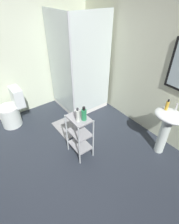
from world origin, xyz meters
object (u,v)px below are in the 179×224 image
rinse_cup (77,114)px  bath_mat (67,127)px  pedestal_sink (167,124)px  storage_cart (80,133)px  lotion_bottle_white (78,116)px  hand_soap_bottle (167,105)px  shower_stall (79,89)px  toilet (12,111)px  body_wash_bottle_green (84,114)px

rinse_cup → bath_mat: size_ratio=0.18×
pedestal_sink → storage_cart: bearing=-124.5°
storage_cart → lotion_bottle_white: 0.41m
storage_cart → hand_soap_bottle: hand_soap_bottle is taller
shower_stall → toilet: size_ratio=2.63×
shower_stall → pedestal_sink: shower_stall is taller
pedestal_sink → hand_soap_bottle: bearing=-177.5°
shower_stall → toilet: (-0.25, -1.40, -0.15)m
shower_stall → rinse_cup: shower_stall is taller
storage_cart → hand_soap_bottle: size_ratio=4.25×
body_wash_bottle_green → rinse_cup: bearing=-160.3°
shower_stall → lotion_bottle_white: bearing=-33.6°
bath_mat → storage_cart: bearing=-12.0°
pedestal_sink → storage_cart: (-0.76, -1.10, -0.14)m
pedestal_sink → toilet: bearing=-141.5°
storage_cart → bath_mat: (-0.68, 0.14, -0.43)m
shower_stall → body_wash_bottle_green: shower_stall is taller
shower_stall → rinse_cup: bearing=-34.4°
toilet → body_wash_bottle_green: (1.50, 0.67, 0.52)m
shower_stall → rinse_cup: 1.40m
pedestal_sink → body_wash_bottle_green: body_wash_bottle_green is taller
toilet → body_wash_bottle_green: size_ratio=3.53×
storage_cart → lotion_bottle_white: size_ratio=3.37×
pedestal_sink → rinse_cup: rinse_cup is taller
hand_soap_bottle → lotion_bottle_white: 1.31m
hand_soap_bottle → storage_cart: bearing=-121.6°
toilet → storage_cart: 1.57m
pedestal_sink → hand_soap_bottle: 0.32m
lotion_bottle_white → rinse_cup: size_ratio=2.04×
storage_cart → rinse_cup: bearing=-172.5°
shower_stall → storage_cart: (1.17, -0.76, -0.03)m
toilet → lotion_bottle_white: (1.48, 0.58, 0.52)m
storage_cart → pedestal_sink: bearing=55.5°
shower_stall → rinse_cup: (1.13, -0.77, 0.33)m
storage_cart → body_wash_bottle_green: (0.08, 0.04, 0.40)m
storage_cart → hand_soap_bottle: bearing=58.4°
bath_mat → lotion_bottle_white: bearing=-14.9°
storage_cart → lotion_bottle_white: (0.05, -0.05, 0.40)m
toilet → hand_soap_bottle: 2.78m
shower_stall → pedestal_sink: (1.93, 0.34, 0.12)m
toilet → bath_mat: toilet is taller
pedestal_sink → body_wash_bottle_green: 1.29m
lotion_bottle_white → hand_soap_bottle: bearing=61.5°
toilet → lotion_bottle_white: lotion_bottle_white is taller
rinse_cup → bath_mat: rinse_cup is taller
pedestal_sink → toilet: size_ratio=1.07×
toilet → bath_mat: size_ratio=1.27×
hand_soap_bottle → rinse_cup: size_ratio=1.62×
storage_cart → shower_stall: bearing=146.9°
pedestal_sink → lotion_bottle_white: lotion_bottle_white is taller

